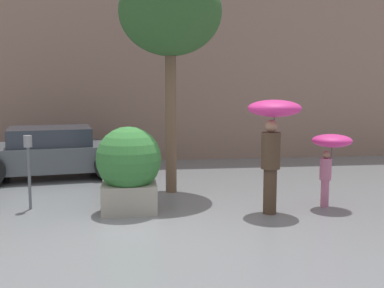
# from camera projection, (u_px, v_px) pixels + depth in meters

# --- Properties ---
(ground_plane) EXTENTS (40.00, 40.00, 0.00)m
(ground_plane) POSITION_uv_depth(u_px,v_px,m) (148.00, 226.00, 7.31)
(ground_plane) COLOR slate
(building_facade) EXTENTS (18.00, 0.30, 6.00)m
(building_facade) POSITION_uv_depth(u_px,v_px,m) (138.00, 53.00, 13.33)
(building_facade) COLOR #8C6B5B
(building_facade) RESTS_ON ground
(planter_box) EXTENTS (1.10, 1.10, 1.45)m
(planter_box) POSITION_uv_depth(u_px,v_px,m) (129.00, 167.00, 8.08)
(planter_box) COLOR #9E9384
(planter_box) RESTS_ON ground
(person_adult) EXTENTS (0.89, 0.89, 1.89)m
(person_adult) POSITION_uv_depth(u_px,v_px,m) (273.00, 126.00, 7.94)
(person_adult) COLOR #473323
(person_adult) RESTS_ON ground
(person_child) EXTENTS (0.69, 0.69, 1.29)m
(person_child) POSITION_uv_depth(u_px,v_px,m) (331.00, 148.00, 8.34)
(person_child) COLOR #B76684
(person_child) RESTS_ON ground
(parked_car_near) EXTENTS (4.29, 2.43, 1.15)m
(parked_car_near) POSITION_uv_depth(u_px,v_px,m) (50.00, 153.00, 11.19)
(parked_car_near) COLOR #4C5156
(parked_car_near) RESTS_ON ground
(street_tree) EXTENTS (1.98, 1.98, 4.37)m
(street_tree) POSITION_uv_depth(u_px,v_px,m) (170.00, 14.00, 9.21)
(street_tree) COLOR brown
(street_tree) RESTS_ON ground
(parking_meter) EXTENTS (0.14, 0.14, 1.28)m
(parking_meter) POSITION_uv_depth(u_px,v_px,m) (28.00, 156.00, 8.21)
(parking_meter) COLOR #595B60
(parking_meter) RESTS_ON ground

